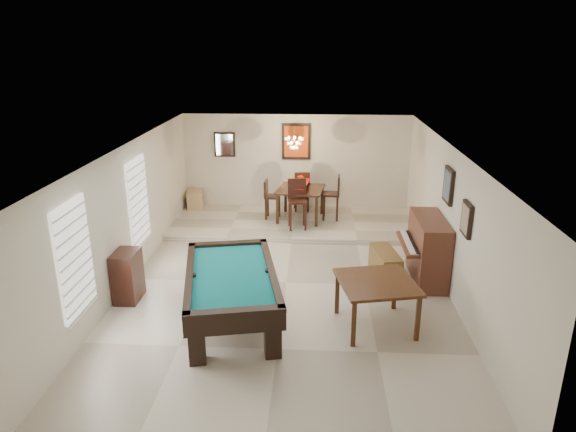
# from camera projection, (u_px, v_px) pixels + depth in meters

# --- Properties ---
(ground_plane) EXTENTS (6.00, 9.00, 0.02)m
(ground_plane) POSITION_uv_depth(u_px,v_px,m) (286.00, 283.00, 9.87)
(ground_plane) COLOR beige
(wall_back) EXTENTS (6.00, 0.04, 2.60)m
(wall_back) POSITION_uv_depth(u_px,v_px,m) (296.00, 164.00, 13.69)
(wall_back) COLOR silver
(wall_back) RESTS_ON ground_plane
(wall_front) EXTENTS (6.00, 0.04, 2.60)m
(wall_front) POSITION_uv_depth(u_px,v_px,m) (260.00, 365.00, 5.19)
(wall_front) COLOR silver
(wall_front) RESTS_ON ground_plane
(wall_left) EXTENTS (0.04, 9.00, 2.60)m
(wall_left) POSITION_uv_depth(u_px,v_px,m) (126.00, 216.00, 9.60)
(wall_left) COLOR silver
(wall_left) RESTS_ON ground_plane
(wall_right) EXTENTS (0.04, 9.00, 2.60)m
(wall_right) POSITION_uv_depth(u_px,v_px,m) (451.00, 222.00, 9.28)
(wall_right) COLOR silver
(wall_right) RESTS_ON ground_plane
(ceiling) EXTENTS (6.00, 9.00, 0.04)m
(ceiling) POSITION_uv_depth(u_px,v_px,m) (286.00, 149.00, 9.02)
(ceiling) COLOR white
(ceiling) RESTS_ON wall_back
(dining_step) EXTENTS (6.00, 2.50, 0.12)m
(dining_step) POSITION_uv_depth(u_px,v_px,m) (294.00, 223.00, 12.91)
(dining_step) COLOR beige
(dining_step) RESTS_ON ground_plane
(window_left_front) EXTENTS (0.06, 1.00, 1.70)m
(window_left_front) POSITION_uv_depth(u_px,v_px,m) (75.00, 258.00, 7.49)
(window_left_front) COLOR white
(window_left_front) RESTS_ON wall_left
(window_left_rear) EXTENTS (0.06, 1.00, 1.70)m
(window_left_rear) POSITION_uv_depth(u_px,v_px,m) (138.00, 201.00, 10.13)
(window_left_rear) COLOR white
(window_left_rear) RESTS_ON wall_left
(pool_table) EXTENTS (1.92, 2.85, 0.87)m
(pool_table) POSITION_uv_depth(u_px,v_px,m) (232.00, 298.00, 8.34)
(pool_table) COLOR black
(pool_table) RESTS_ON ground_plane
(square_table) EXTENTS (1.39, 1.39, 0.81)m
(square_table) POSITION_uv_depth(u_px,v_px,m) (376.00, 304.00, 8.24)
(square_table) COLOR #381D0E
(square_table) RESTS_ON ground_plane
(upright_piano) EXTENTS (0.83, 1.49, 1.24)m
(upright_piano) POSITION_uv_depth(u_px,v_px,m) (420.00, 249.00, 9.84)
(upright_piano) COLOR #5A2C1D
(upright_piano) RESTS_ON ground_plane
(piano_bench) EXTENTS (0.56, 1.05, 0.56)m
(piano_bench) POSITION_uv_depth(u_px,v_px,m) (385.00, 265.00, 9.98)
(piano_bench) COLOR brown
(piano_bench) RESTS_ON ground_plane
(apothecary_chest) EXTENTS (0.40, 0.61, 0.91)m
(apothecary_chest) POSITION_uv_depth(u_px,v_px,m) (127.00, 276.00, 9.10)
(apothecary_chest) COLOR black
(apothecary_chest) RESTS_ON ground_plane
(dining_table) EXTENTS (1.26, 1.26, 0.92)m
(dining_table) POSITION_uv_depth(u_px,v_px,m) (300.00, 201.00, 12.90)
(dining_table) COLOR black
(dining_table) RESTS_ON dining_step
(flower_vase) EXTENTS (0.15, 0.15, 0.22)m
(flower_vase) POSITION_uv_depth(u_px,v_px,m) (301.00, 179.00, 12.71)
(flower_vase) COLOR #A1240D
(flower_vase) RESTS_ON dining_table
(dining_chair_south) EXTENTS (0.49, 0.49, 1.18)m
(dining_chair_south) POSITION_uv_depth(u_px,v_px,m) (297.00, 205.00, 12.19)
(dining_chair_south) COLOR black
(dining_chair_south) RESTS_ON dining_step
(dining_chair_north) EXTENTS (0.44, 0.44, 1.07)m
(dining_chair_north) POSITION_uv_depth(u_px,v_px,m) (301.00, 191.00, 13.53)
(dining_chair_north) COLOR black
(dining_chair_north) RESTS_ON dining_step
(dining_chair_west) EXTENTS (0.40, 0.40, 0.99)m
(dining_chair_west) POSITION_uv_depth(u_px,v_px,m) (273.00, 200.00, 12.92)
(dining_chair_west) COLOR black
(dining_chair_west) RESTS_ON dining_step
(dining_chair_east) EXTENTS (0.44, 0.44, 1.13)m
(dining_chair_east) POSITION_uv_depth(u_px,v_px,m) (331.00, 198.00, 12.85)
(dining_chair_east) COLOR black
(dining_chair_east) RESTS_ON dining_step
(corner_bench) EXTENTS (0.49, 0.57, 0.46)m
(corner_bench) POSITION_uv_depth(u_px,v_px,m) (195.00, 199.00, 13.83)
(corner_bench) COLOR tan
(corner_bench) RESTS_ON dining_step
(chandelier) EXTENTS (0.44, 0.44, 0.60)m
(chandelier) POSITION_uv_depth(u_px,v_px,m) (294.00, 139.00, 12.17)
(chandelier) COLOR #FFE5B2
(chandelier) RESTS_ON ceiling
(back_painting) EXTENTS (0.75, 0.06, 0.95)m
(back_painting) POSITION_uv_depth(u_px,v_px,m) (296.00, 141.00, 13.46)
(back_painting) COLOR #D84C14
(back_painting) RESTS_ON wall_back
(back_mirror) EXTENTS (0.55, 0.06, 0.65)m
(back_mirror) POSITION_uv_depth(u_px,v_px,m) (225.00, 144.00, 13.59)
(back_mirror) COLOR white
(back_mirror) RESTS_ON wall_back
(right_picture_upper) EXTENTS (0.06, 0.55, 0.65)m
(right_picture_upper) POSITION_uv_depth(u_px,v_px,m) (448.00, 185.00, 9.37)
(right_picture_upper) COLOR slate
(right_picture_upper) RESTS_ON wall_right
(right_picture_lower) EXTENTS (0.06, 0.45, 0.55)m
(right_picture_lower) POSITION_uv_depth(u_px,v_px,m) (467.00, 219.00, 8.21)
(right_picture_lower) COLOR gray
(right_picture_lower) RESTS_ON wall_right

